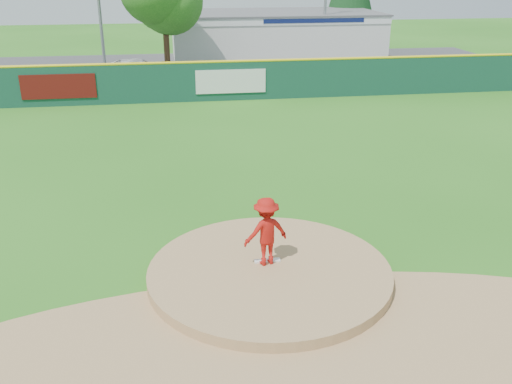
{
  "coord_description": "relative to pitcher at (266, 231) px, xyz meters",
  "views": [
    {
      "loc": [
        -2.02,
        -11.11,
        6.65
      ],
      "look_at": [
        0.0,
        2.0,
        1.3
      ],
      "focal_mm": 40.0,
      "sensor_mm": 36.0,
      "label": 1
    }
  ],
  "objects": [
    {
      "name": "ground",
      "position": [
        0.04,
        -0.24,
        -1.05
      ],
      "size": [
        120.0,
        120.0,
        0.0
      ],
      "primitive_type": "plane",
      "color": "#286B19",
      "rests_on": "ground"
    },
    {
      "name": "pitchers_mound",
      "position": [
        0.04,
        -0.24,
        -1.05
      ],
      "size": [
        5.5,
        5.5,
        0.5
      ],
      "primitive_type": "cylinder",
      "color": "#9E774C",
      "rests_on": "ground"
    },
    {
      "name": "pitching_rubber",
      "position": [
        0.04,
        0.06,
        -0.78
      ],
      "size": [
        0.6,
        0.15,
        0.04
      ],
      "primitive_type": "cube",
      "color": "white",
      "rests_on": "pitchers_mound"
    },
    {
      "name": "infield_dirt_arc",
      "position": [
        0.04,
        -3.24,
        -1.05
      ],
      "size": [
        15.4,
        15.4,
        0.01
      ],
      "primitive_type": "cylinder",
      "color": "#9E774C",
      "rests_on": "ground"
    },
    {
      "name": "parking_lot",
      "position": [
        0.04,
        26.76,
        -1.04
      ],
      "size": [
        44.0,
        16.0,
        0.02
      ],
      "primitive_type": "cube",
      "color": "#38383A",
      "rests_on": "ground"
    },
    {
      "name": "pitcher",
      "position": [
        0.0,
        0.0,
        0.0
      ],
      "size": [
        1.16,
        0.85,
        1.6
      ],
      "primitive_type": "imported",
      "rotation": [
        0.0,
        0.0,
        3.41
      ],
      "color": "#AD140E",
      "rests_on": "pitchers_mound"
    },
    {
      "name": "van",
      "position": [
        -3.66,
        23.91,
        -0.39
      ],
      "size": [
        4.84,
        2.66,
        1.28
      ],
      "primitive_type": "imported",
      "rotation": [
        0.0,
        0.0,
        1.69
      ],
      "color": "silver",
      "rests_on": "parking_lot"
    },
    {
      "name": "pool_building_grp",
      "position": [
        6.04,
        31.76,
        0.61
      ],
      "size": [
        15.2,
        8.2,
        3.31
      ],
      "color": "silver",
      "rests_on": "ground"
    },
    {
      "name": "fence_banners",
      "position": [
        -3.07,
        17.68,
        -0.05
      ],
      "size": [
        12.13,
        0.04,
        1.2
      ],
      "color": "#570F0C",
      "rests_on": "ground"
    },
    {
      "name": "outfield_fence",
      "position": [
        0.04,
        17.76,
        0.04
      ],
      "size": [
        40.0,
        0.14,
        2.07
      ],
      "color": "#133E30",
      "rests_on": "ground"
    },
    {
      "name": "deciduous_tree",
      "position": [
        -1.96,
        24.76,
        3.5
      ],
      "size": [
        5.6,
        5.6,
        7.36
      ],
      "color": "#382314",
      "rests_on": "ground"
    }
  ]
}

